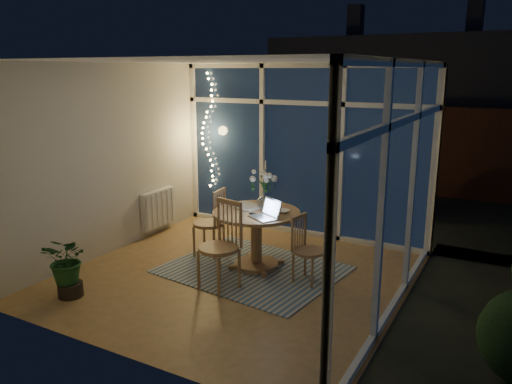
% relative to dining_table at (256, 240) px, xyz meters
% --- Properties ---
extents(floor, '(4.00, 4.00, 0.00)m').
position_rel_dining_table_xyz_m(floor, '(-0.08, -0.40, -0.38)').
color(floor, olive).
rests_on(floor, ground).
extents(ceiling, '(4.00, 4.00, 0.00)m').
position_rel_dining_table_xyz_m(ceiling, '(-0.08, -0.40, 2.22)').
color(ceiling, white).
rests_on(ceiling, wall_back).
extents(wall_back, '(4.00, 0.04, 2.60)m').
position_rel_dining_table_xyz_m(wall_back, '(-0.08, 1.60, 0.92)').
color(wall_back, beige).
rests_on(wall_back, floor).
extents(wall_front, '(4.00, 0.04, 2.60)m').
position_rel_dining_table_xyz_m(wall_front, '(-0.08, -2.40, 0.92)').
color(wall_front, beige).
rests_on(wall_front, floor).
extents(wall_left, '(0.04, 4.00, 2.60)m').
position_rel_dining_table_xyz_m(wall_left, '(-2.08, -0.40, 0.92)').
color(wall_left, beige).
rests_on(wall_left, floor).
extents(wall_right, '(0.04, 4.00, 2.60)m').
position_rel_dining_table_xyz_m(wall_right, '(1.92, -0.40, 0.92)').
color(wall_right, beige).
rests_on(wall_right, floor).
extents(window_wall_back, '(4.00, 0.10, 2.60)m').
position_rel_dining_table_xyz_m(window_wall_back, '(-0.08, 1.56, 0.92)').
color(window_wall_back, silver).
rests_on(window_wall_back, floor).
extents(window_wall_right, '(0.10, 4.00, 2.60)m').
position_rel_dining_table_xyz_m(window_wall_right, '(1.88, -0.40, 0.92)').
color(window_wall_right, silver).
rests_on(window_wall_right, floor).
extents(radiator, '(0.10, 0.70, 0.58)m').
position_rel_dining_table_xyz_m(radiator, '(-2.02, 0.50, 0.02)').
color(radiator, silver).
rests_on(radiator, wall_left).
extents(fairy_lights, '(0.24, 0.10, 1.85)m').
position_rel_dining_table_xyz_m(fairy_lights, '(-1.73, 1.48, 1.14)').
color(fairy_lights, '#FFC966').
rests_on(fairy_lights, window_wall_back).
extents(garden_patio, '(12.00, 6.00, 0.10)m').
position_rel_dining_table_xyz_m(garden_patio, '(0.42, 4.60, -0.44)').
color(garden_patio, black).
rests_on(garden_patio, ground).
extents(garden_fence, '(11.00, 0.08, 1.80)m').
position_rel_dining_table_xyz_m(garden_fence, '(-0.08, 5.10, 0.52)').
color(garden_fence, '#3C2015').
rests_on(garden_fence, ground).
extents(neighbour_roof, '(7.00, 3.00, 2.20)m').
position_rel_dining_table_xyz_m(neighbour_roof, '(0.22, 8.10, 1.82)').
color(neighbour_roof, '#34373E').
rests_on(neighbour_roof, ground).
extents(garden_shrubs, '(0.90, 0.90, 0.90)m').
position_rel_dining_table_xyz_m(garden_shrubs, '(-0.88, 3.00, 0.07)').
color(garden_shrubs, black).
rests_on(garden_shrubs, ground).
extents(rug, '(2.31, 1.94, 0.01)m').
position_rel_dining_table_xyz_m(rug, '(0.00, -0.10, -0.37)').
color(rug, '#B9AA96').
rests_on(rug, floor).
extents(dining_table, '(1.24, 1.24, 0.76)m').
position_rel_dining_table_xyz_m(dining_table, '(0.00, 0.00, 0.00)').
color(dining_table, olive).
rests_on(dining_table, floor).
extents(chair_left, '(0.50, 0.50, 0.96)m').
position_rel_dining_table_xyz_m(chair_left, '(-0.79, 0.07, 0.10)').
color(chair_left, olive).
rests_on(chair_left, floor).
extents(chair_right, '(0.45, 0.45, 0.84)m').
position_rel_dining_table_xyz_m(chair_right, '(0.78, -0.12, 0.04)').
color(chair_right, olive).
rests_on(chair_right, floor).
extents(chair_front, '(0.59, 0.59, 1.06)m').
position_rel_dining_table_xyz_m(chair_front, '(-0.07, -0.79, 0.15)').
color(chair_front, olive).
rests_on(chair_front, floor).
extents(laptop, '(0.43, 0.42, 0.25)m').
position_rel_dining_table_xyz_m(laptop, '(0.22, -0.23, 0.50)').
color(laptop, '#B3B3B8').
rests_on(laptop, dining_table).
extents(flower_vase, '(0.22, 0.22, 0.21)m').
position_rel_dining_table_xyz_m(flower_vase, '(-0.01, 0.22, 0.49)').
color(flower_vase, silver).
rests_on(flower_vase, dining_table).
extents(bowl, '(0.17, 0.17, 0.04)m').
position_rel_dining_table_xyz_m(bowl, '(0.33, 0.09, 0.40)').
color(bowl, white).
rests_on(bowl, dining_table).
extents(newspapers, '(0.46, 0.39, 0.02)m').
position_rel_dining_table_xyz_m(newspapers, '(-0.21, 0.12, 0.39)').
color(newspapers, silver).
rests_on(newspapers, dining_table).
extents(phone, '(0.12, 0.08, 0.01)m').
position_rel_dining_table_xyz_m(phone, '(0.04, -0.14, 0.39)').
color(phone, black).
rests_on(phone, dining_table).
extents(potted_plant, '(0.63, 0.58, 0.76)m').
position_rel_dining_table_xyz_m(potted_plant, '(-1.44, -1.76, -0.00)').
color(potted_plant, '#17421A').
rests_on(potted_plant, floor).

